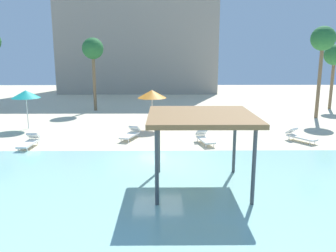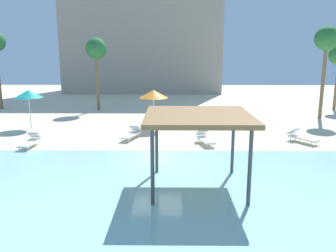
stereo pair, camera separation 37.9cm
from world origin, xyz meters
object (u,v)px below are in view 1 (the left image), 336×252
(palm_tree_1, at_px, (323,41))
(lounge_chair_4, at_px, (199,121))
(lounge_chair_6, at_px, (205,138))
(shade_pavilion, at_px, (201,119))
(lounge_chair_3, at_px, (29,142))
(beach_umbrella_teal_1, at_px, (26,94))
(beach_umbrella_orange_2, at_px, (152,94))
(lounge_chair_2, at_px, (299,136))
(palm_tree_2, at_px, (93,50))
(lounge_chair_5, at_px, (131,134))
(palm_tree_3, at_px, (335,56))

(palm_tree_1, bearing_deg, lounge_chair_4, -163.55)
(palm_tree_1, bearing_deg, lounge_chair_6, -141.63)
(palm_tree_1, bearing_deg, shade_pavilion, -126.91)
(lounge_chair_3, xyz_separation_m, palm_tree_1, (20.00, 8.73, 5.77))
(beach_umbrella_teal_1, bearing_deg, palm_tree_1, 9.71)
(shade_pavilion, height_order, beach_umbrella_orange_2, shade_pavilion)
(lounge_chair_2, relative_size, palm_tree_2, 0.29)
(lounge_chair_5, distance_m, palm_tree_3, 21.55)
(palm_tree_2, bearing_deg, palm_tree_3, 1.53)
(palm_tree_1, bearing_deg, lounge_chair_2, -119.63)
(palm_tree_2, bearing_deg, shade_pavilion, -67.22)
(lounge_chair_4, bearing_deg, lounge_chair_6, -11.49)
(lounge_chair_5, distance_m, lounge_chair_6, 4.58)
(beach_umbrella_teal_1, relative_size, palm_tree_3, 0.45)
(lounge_chair_6, relative_size, palm_tree_2, 0.30)
(beach_umbrella_orange_2, relative_size, lounge_chair_2, 1.42)
(lounge_chair_6, xyz_separation_m, palm_tree_2, (-8.75, 11.90, 5.10))
(beach_umbrella_orange_2, relative_size, palm_tree_1, 0.37)
(lounge_chair_4, relative_size, palm_tree_3, 0.33)
(beach_umbrella_orange_2, relative_size, palm_tree_2, 0.41)
(palm_tree_2, relative_size, palm_tree_3, 1.09)
(beach_umbrella_orange_2, bearing_deg, lounge_chair_4, 14.45)
(beach_umbrella_orange_2, height_order, lounge_chair_3, beach_umbrella_orange_2)
(beach_umbrella_orange_2, height_order, palm_tree_1, palm_tree_1)
(lounge_chair_3, bearing_deg, beach_umbrella_orange_2, 128.51)
(palm_tree_3, bearing_deg, palm_tree_2, -178.47)
(beach_umbrella_teal_1, xyz_separation_m, lounge_chair_5, (7.51, -3.05, -2.09))
(lounge_chair_2, bearing_deg, shade_pavilion, -76.39)
(palm_tree_2, bearing_deg, lounge_chair_2, -38.25)
(beach_umbrella_teal_1, relative_size, lounge_chair_3, 1.41)
(beach_umbrella_orange_2, height_order, lounge_chair_4, beach_umbrella_orange_2)
(lounge_chair_4, height_order, palm_tree_2, palm_tree_2)
(lounge_chair_2, bearing_deg, lounge_chair_4, -162.28)
(lounge_chair_5, bearing_deg, lounge_chair_6, 94.69)
(beach_umbrella_orange_2, height_order, lounge_chair_5, beach_umbrella_orange_2)
(palm_tree_1, bearing_deg, beach_umbrella_teal_1, -170.29)
(beach_umbrella_teal_1, bearing_deg, shade_pavilion, -44.64)
(lounge_chair_2, xyz_separation_m, lounge_chair_5, (-10.21, 0.68, 0.00))
(lounge_chair_5, relative_size, palm_tree_2, 0.30)
(shade_pavilion, relative_size, lounge_chair_6, 2.03)
(beach_umbrella_teal_1, height_order, lounge_chair_2, beach_umbrella_teal_1)
(beach_umbrella_teal_1, bearing_deg, lounge_chair_4, 3.99)
(beach_umbrella_teal_1, relative_size, palm_tree_1, 0.37)
(lounge_chair_6, bearing_deg, lounge_chair_3, -99.07)
(lounge_chair_4, bearing_deg, lounge_chair_5, -59.34)
(lounge_chair_2, bearing_deg, lounge_chair_3, -118.58)
(shade_pavilion, relative_size, palm_tree_1, 0.55)
(shade_pavilion, bearing_deg, palm_tree_1, 53.09)
(palm_tree_1, bearing_deg, lounge_chair_3, -156.41)
(lounge_chair_2, bearing_deg, palm_tree_3, 114.94)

